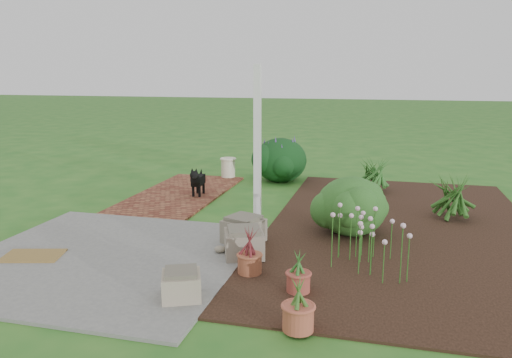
% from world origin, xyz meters
% --- Properties ---
extents(ground, '(80.00, 80.00, 0.00)m').
position_xyz_m(ground, '(0.00, 0.00, 0.00)').
color(ground, '#24641F').
rests_on(ground, ground).
extents(concrete_patio, '(3.50, 3.50, 0.04)m').
position_xyz_m(concrete_patio, '(-1.25, -1.75, 0.02)').
color(concrete_patio, slate).
rests_on(concrete_patio, ground).
extents(brick_path, '(1.60, 3.50, 0.04)m').
position_xyz_m(brick_path, '(-1.70, 1.75, 0.02)').
color(brick_path, brown).
rests_on(brick_path, ground).
extents(garden_bed, '(4.00, 7.00, 0.03)m').
position_xyz_m(garden_bed, '(2.50, 0.50, 0.01)').
color(garden_bed, black).
rests_on(garden_bed, ground).
extents(veranda_post, '(0.10, 0.10, 2.50)m').
position_xyz_m(veranda_post, '(0.30, 0.10, 1.25)').
color(veranda_post, white).
rests_on(veranda_post, ground).
extents(stone_trough_near, '(0.53, 0.53, 0.27)m').
position_xyz_m(stone_trough_near, '(0.18, -2.64, 0.17)').
color(stone_trough_near, gray).
rests_on(stone_trough_near, concrete_patio).
extents(stone_trough_mid, '(0.63, 0.63, 0.33)m').
position_xyz_m(stone_trough_mid, '(0.48, -1.29, 0.20)').
color(stone_trough_mid, gray).
rests_on(stone_trough_mid, concrete_patio).
extents(stone_trough_far, '(0.62, 0.62, 0.32)m').
position_xyz_m(stone_trough_far, '(0.32, -0.75, 0.20)').
color(stone_trough_far, '#726357').
rests_on(stone_trough_far, concrete_patio).
extents(coir_doormat, '(0.83, 0.65, 0.02)m').
position_xyz_m(coir_doormat, '(-2.17, -2.00, 0.05)').
color(coir_doormat, brown).
rests_on(coir_doormat, concrete_patio).
extents(black_dog, '(0.22, 0.61, 0.53)m').
position_xyz_m(black_dog, '(-1.29, 1.62, 0.35)').
color(black_dog, black).
rests_on(black_dog, brick_path).
extents(cream_ceramic_urn, '(0.37, 0.37, 0.42)m').
position_xyz_m(cream_ceramic_urn, '(-1.26, 3.48, 0.25)').
color(cream_ceramic_urn, beige).
rests_on(cream_ceramic_urn, brick_path).
extents(evergreen_shrub, '(1.16, 1.16, 0.88)m').
position_xyz_m(evergreen_shrub, '(1.75, 0.06, 0.47)').
color(evergreen_shrub, '#183C11').
rests_on(evergreen_shrub, garden_bed).
extents(agapanthus_clump_back, '(1.06, 1.06, 0.87)m').
position_xyz_m(agapanthus_clump_back, '(3.29, 1.27, 0.47)').
color(agapanthus_clump_back, '#0A360B').
rests_on(agapanthus_clump_back, garden_bed).
extents(agapanthus_clump_front, '(0.98, 0.98, 0.85)m').
position_xyz_m(agapanthus_clump_front, '(1.99, 2.92, 0.45)').
color(agapanthus_clump_front, '#173B13').
rests_on(agapanthus_clump_front, garden_bed).
extents(pink_flower_patch, '(1.42, 1.42, 0.71)m').
position_xyz_m(pink_flower_patch, '(2.03, -1.33, 0.38)').
color(pink_flower_patch, '#113D0F').
rests_on(pink_flower_patch, garden_bed).
extents(terracotta_pot_bronze, '(0.36, 0.36, 0.23)m').
position_xyz_m(terracotta_pot_bronze, '(0.69, -1.78, 0.15)').
color(terracotta_pot_bronze, brown).
rests_on(terracotta_pot_bronze, garden_bed).
extents(terracotta_pot_small_left, '(0.32, 0.32, 0.22)m').
position_xyz_m(terracotta_pot_small_left, '(1.34, -2.15, 0.14)').
color(terracotta_pot_small_left, '#953E32').
rests_on(terracotta_pot_small_left, garden_bed).
extents(terracotta_pot_small_right, '(0.31, 0.31, 0.25)m').
position_xyz_m(terracotta_pot_small_right, '(1.49, -2.98, 0.15)').
color(terracotta_pot_small_right, '#AB4F39').
rests_on(terracotta_pot_small_right, garden_bed).
extents(purple_flowering_bush, '(1.19, 1.19, 0.99)m').
position_xyz_m(purple_flowering_bush, '(-0.06, 3.54, 0.50)').
color(purple_flowering_bush, black).
rests_on(purple_flowering_bush, ground).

